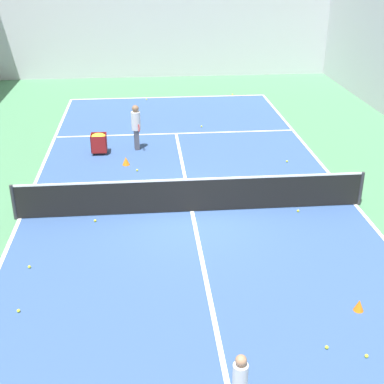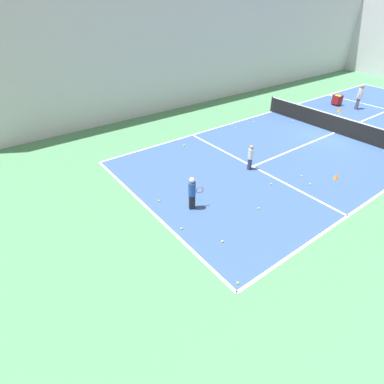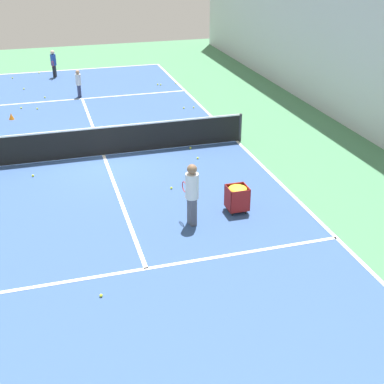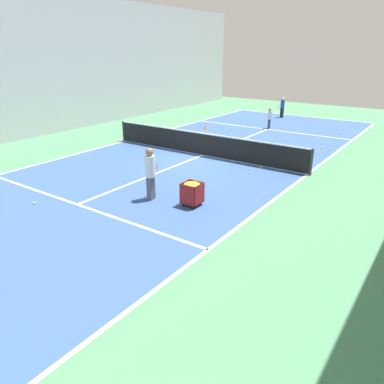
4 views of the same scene
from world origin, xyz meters
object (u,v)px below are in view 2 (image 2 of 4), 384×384
Objects in this scene: coach_at_net at (360,95)px; child_midcourt at (251,156)px; tennis_net at (337,124)px; training_cone_0 at (339,110)px; training_cone_1 at (336,176)px; player_near_baseline at (192,191)px; ball_cart at (338,98)px.

child_midcourt is at bearing -0.96° from coach_at_net.
tennis_net is at bearing 8.06° from coach_at_net.
training_cone_1 is at bearing -60.03° from training_cone_0.
child_midcourt is 3.79m from training_cone_1.
player_near_baseline is 16.34m from ball_cart.
child_midcourt is (-0.84, 3.91, -0.08)m from player_near_baseline.
player_near_baseline reaches higher than tennis_net.
ball_cart is (-2.92, 11.99, -0.17)m from child_midcourt.
tennis_net is 7.14m from child_midcourt.
ball_cart is 2.95× the size of training_cone_1.
ball_cart is at bearing 120.42° from tennis_net.
ball_cart is at bearing 121.17° from training_cone_1.
player_near_baseline is 1.84× the size of ball_cart.
player_near_baseline is 0.82× the size of coach_at_net.
player_near_baseline is 14.99m from training_cone_0.
child_midcourt is at bearing -140.14° from training_cone_1.
player_near_baseline is at bearing -79.18° from training_cone_0.
tennis_net is 11.08m from player_near_baseline.
coach_at_net is at bearing 13.42° from ball_cart.
training_cone_0 is at bearing 30.84° from player_near_baseline.
training_cone_0 is at bearing -51.17° from ball_cart.
child_midcourt is at bearing -79.67° from training_cone_0.
coach_at_net is 12.41m from child_midcourt.
child_midcourt reaches higher than training_cone_1.
ball_cart reaches higher than training_cone_0.
training_cone_0 is at bearing 117.32° from tennis_net.
player_near_baseline is 6.66m from training_cone_1.
player_near_baseline is at bearing -76.67° from ball_cart.
tennis_net is at bearing -59.58° from ball_cart.
coach_at_net reaches higher than training_cone_0.
child_midcourt is (0.07, -7.13, 0.17)m from tennis_net.
tennis_net is 7.20× the size of player_near_baseline.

